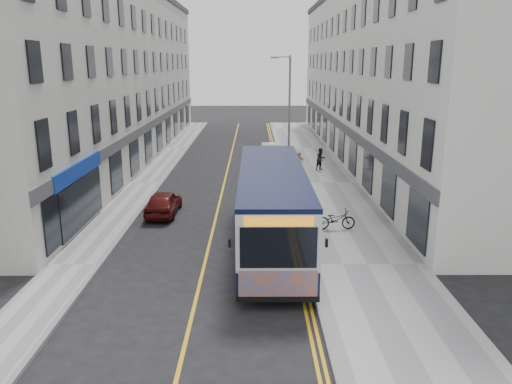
{
  "coord_description": "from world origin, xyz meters",
  "views": [
    {
      "loc": [
        1.93,
        -18.96,
        7.64
      ],
      "look_at": [
        2.02,
        3.97,
        1.6
      ],
      "focal_mm": 35.0,
      "sensor_mm": 36.0,
      "label": 1
    }
  ],
  "objects_px": {
    "pedestrian_near": "(299,164)",
    "streetlamp": "(288,112)",
    "bicycle": "(336,219)",
    "car_maroon": "(163,203)",
    "car_white": "(270,152)",
    "city_bus": "(272,204)",
    "pedestrian_far": "(321,159)"
  },
  "relations": [
    {
      "from": "pedestrian_near",
      "to": "streetlamp",
      "type": "bearing_deg",
      "value": 160.19
    },
    {
      "from": "pedestrian_near",
      "to": "pedestrian_far",
      "type": "bearing_deg",
      "value": 50.44
    },
    {
      "from": "streetlamp",
      "to": "car_maroon",
      "type": "relative_size",
      "value": 2.18
    },
    {
      "from": "pedestrian_near",
      "to": "pedestrian_far",
      "type": "distance_m",
      "value": 2.67
    },
    {
      "from": "streetlamp",
      "to": "car_white",
      "type": "distance_m",
      "value": 7.31
    },
    {
      "from": "bicycle",
      "to": "pedestrian_near",
      "type": "height_order",
      "value": "pedestrian_near"
    },
    {
      "from": "pedestrian_near",
      "to": "car_white",
      "type": "height_order",
      "value": "pedestrian_near"
    },
    {
      "from": "bicycle",
      "to": "pedestrian_near",
      "type": "relative_size",
      "value": 1.09
    },
    {
      "from": "city_bus",
      "to": "bicycle",
      "type": "relative_size",
      "value": 6.4
    },
    {
      "from": "car_white",
      "to": "pedestrian_far",
      "type": "bearing_deg",
      "value": -50.46
    },
    {
      "from": "streetlamp",
      "to": "car_maroon",
      "type": "height_order",
      "value": "streetlamp"
    },
    {
      "from": "streetlamp",
      "to": "pedestrian_far",
      "type": "bearing_deg",
      "value": 35.23
    },
    {
      "from": "car_white",
      "to": "pedestrian_near",
      "type": "bearing_deg",
      "value": -73.28
    },
    {
      "from": "bicycle",
      "to": "car_maroon",
      "type": "xyz_separation_m",
      "value": [
        -8.38,
        2.75,
        0.03
      ]
    },
    {
      "from": "pedestrian_far",
      "to": "bicycle",
      "type": "bearing_deg",
      "value": -124.79
    },
    {
      "from": "city_bus",
      "to": "car_maroon",
      "type": "bearing_deg",
      "value": 139.76
    },
    {
      "from": "streetlamp",
      "to": "car_white",
      "type": "relative_size",
      "value": 2.06
    },
    {
      "from": "pedestrian_near",
      "to": "car_maroon",
      "type": "height_order",
      "value": "pedestrian_near"
    },
    {
      "from": "streetlamp",
      "to": "car_white",
      "type": "height_order",
      "value": "streetlamp"
    },
    {
      "from": "city_bus",
      "to": "car_white",
      "type": "xyz_separation_m",
      "value": [
        0.53,
        19.19,
        -1.2
      ]
    },
    {
      "from": "streetlamp",
      "to": "city_bus",
      "type": "height_order",
      "value": "streetlamp"
    },
    {
      "from": "pedestrian_near",
      "to": "car_white",
      "type": "distance_m",
      "value": 6.73
    },
    {
      "from": "pedestrian_near",
      "to": "city_bus",
      "type": "bearing_deg",
      "value": -99.91
    },
    {
      "from": "city_bus",
      "to": "pedestrian_near",
      "type": "relative_size",
      "value": 6.96
    },
    {
      "from": "pedestrian_far",
      "to": "city_bus",
      "type": "bearing_deg",
      "value": -135.57
    },
    {
      "from": "car_white",
      "to": "city_bus",
      "type": "bearing_deg",
      "value": -89.99
    },
    {
      "from": "streetlamp",
      "to": "bicycle",
      "type": "distance_m",
      "value": 11.9
    },
    {
      "from": "city_bus",
      "to": "car_white",
      "type": "height_order",
      "value": "city_bus"
    },
    {
      "from": "streetlamp",
      "to": "car_maroon",
      "type": "distance_m",
      "value": 11.51
    },
    {
      "from": "bicycle",
      "to": "car_white",
      "type": "xyz_separation_m",
      "value": [
        -2.47,
        17.38,
        0.04
      ]
    },
    {
      "from": "bicycle",
      "to": "car_maroon",
      "type": "relative_size",
      "value": 0.49
    },
    {
      "from": "city_bus",
      "to": "car_maroon",
      "type": "xyz_separation_m",
      "value": [
        -5.38,
        4.55,
        -1.21
      ]
    }
  ]
}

